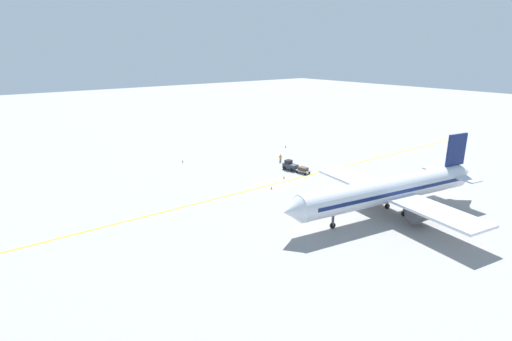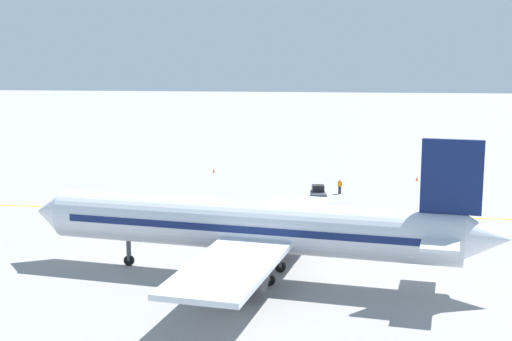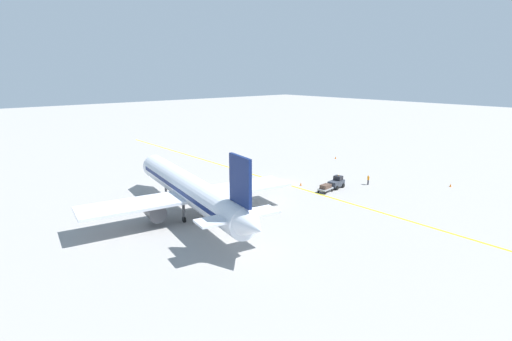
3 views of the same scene
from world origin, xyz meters
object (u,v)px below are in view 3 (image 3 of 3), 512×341
at_px(traffic_cone_mid_apron, 301,184).
at_px(traffic_cone_by_wingtip, 265,180).
at_px(ground_crew_worker, 368,179).
at_px(baggage_cart_trailing, 326,187).
at_px(traffic_cone_far_edge, 335,158).
at_px(traffic_cone_near_nose, 451,185).
at_px(airplane_at_gate, 190,190).
at_px(baggage_tug_dark, 337,182).

bearing_deg(traffic_cone_mid_apron, traffic_cone_by_wingtip, 118.80).
relative_size(ground_crew_worker, traffic_cone_by_wingtip, 3.05).
xyz_separation_m(baggage_cart_trailing, traffic_cone_far_edge, (21.27, 14.76, -0.49)).
bearing_deg(baggage_cart_trailing, traffic_cone_far_edge, 34.76).
bearing_deg(traffic_cone_near_nose, airplane_at_gate, 158.11).
xyz_separation_m(traffic_cone_mid_apron, traffic_cone_far_edge, (21.49, 9.63, 0.00)).
distance_m(traffic_cone_by_wingtip, traffic_cone_far_edge, 24.89).
xyz_separation_m(traffic_cone_near_nose, traffic_cone_by_wingtip, (-21.40, 22.41, 0.00)).
relative_size(baggage_cart_trailing, traffic_cone_far_edge, 5.00).
distance_m(airplane_at_gate, traffic_cone_mid_apron, 22.15).
bearing_deg(ground_crew_worker, airplane_at_gate, 168.31).
bearing_deg(baggage_tug_dark, baggage_cart_trailing, -173.05).
height_order(ground_crew_worker, traffic_cone_far_edge, ground_crew_worker).
height_order(baggage_tug_dark, traffic_cone_by_wingtip, baggage_tug_dark).
height_order(baggage_tug_dark, traffic_cone_mid_apron, baggage_tug_dark).
bearing_deg(baggage_tug_dark, traffic_cone_far_edge, 38.59).
relative_size(baggage_tug_dark, traffic_cone_near_nose, 5.74).
relative_size(airplane_at_gate, ground_crew_worker, 21.10).
height_order(traffic_cone_near_nose, traffic_cone_by_wingtip, same).
bearing_deg(traffic_cone_near_nose, traffic_cone_far_edge, 83.16).
bearing_deg(traffic_cone_by_wingtip, airplane_at_gate, -161.57).
bearing_deg(baggage_cart_trailing, traffic_cone_by_wingtip, 107.06).
xyz_separation_m(baggage_tug_dark, ground_crew_worker, (5.57, -2.33, 0.01)).
distance_m(ground_crew_worker, traffic_cone_near_nose, 13.46).
height_order(traffic_cone_mid_apron, traffic_cone_far_edge, same).
relative_size(traffic_cone_near_nose, traffic_cone_mid_apron, 1.00).
xyz_separation_m(baggage_cart_trailing, traffic_cone_by_wingtip, (-3.29, 10.73, -0.49)).
bearing_deg(traffic_cone_far_edge, airplane_at_gate, -166.64).
bearing_deg(airplane_at_gate, traffic_cone_near_nose, -21.89).
bearing_deg(baggage_cart_trailing, traffic_cone_near_nose, -32.83).
bearing_deg(baggage_tug_dark, airplane_at_gate, 170.88).
distance_m(baggage_cart_trailing, traffic_cone_mid_apron, 5.16).
distance_m(traffic_cone_near_nose, traffic_cone_mid_apron, 24.86).
height_order(airplane_at_gate, traffic_cone_far_edge, airplane_at_gate).
xyz_separation_m(ground_crew_worker, traffic_cone_far_edge, (12.43, 16.69, -0.63)).
bearing_deg(traffic_cone_mid_apron, traffic_cone_near_nose, -42.54).
xyz_separation_m(airplane_at_gate, traffic_cone_near_nose, (40.18, -16.15, -3.43)).
relative_size(baggage_tug_dark, traffic_cone_by_wingtip, 5.74).
xyz_separation_m(baggage_tug_dark, traffic_cone_by_wingtip, (-6.57, 10.33, -0.63)).
xyz_separation_m(ground_crew_worker, traffic_cone_near_nose, (9.26, -9.75, -0.63)).
xyz_separation_m(baggage_tug_dark, traffic_cone_mid_apron, (-3.49, 4.73, -0.63)).
bearing_deg(airplane_at_gate, traffic_cone_far_edge, 13.36).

